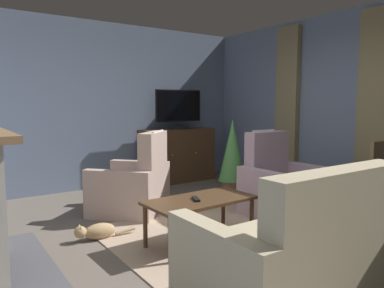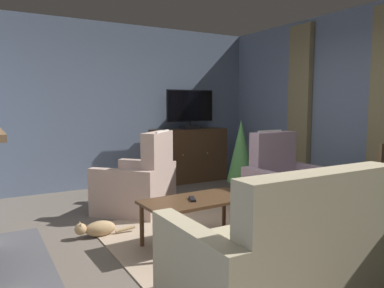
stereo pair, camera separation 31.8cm
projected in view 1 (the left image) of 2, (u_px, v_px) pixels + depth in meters
name	position (u px, v px, depth m)	size (l,w,h in m)	color
ground_plane	(222.00, 242.00, 3.88)	(5.67, 6.73, 0.04)	#665B51
wall_back	(107.00, 106.00, 6.27)	(5.67, 0.10, 2.78)	slate
wall_right_with_window	(365.00, 106.00, 5.18)	(0.10, 6.73, 2.78)	slate
curtain_panel_near	(374.00, 96.00, 4.95)	(0.10, 0.44, 2.33)	#8E7F56
curtain_panel_far	(287.00, 98.00, 6.18)	(0.10, 0.44, 2.33)	#8E7F56
rug_central	(216.00, 235.00, 4.00)	(2.24, 2.05, 0.01)	tan
tv_cabinet	(177.00, 156.00, 6.76)	(1.40, 0.48, 0.97)	#352315
television	(179.00, 108.00, 6.62)	(0.93, 0.20, 0.71)	black
coffee_table	(200.00, 204.00, 3.72)	(1.14, 0.59, 0.47)	#4C331E
tv_remote	(196.00, 199.00, 3.66)	(0.17, 0.05, 0.02)	black
sofa_floral	(299.00, 255.00, 2.66)	(1.55, 0.94, 1.01)	tan
armchair_by_fireplace	(134.00, 187.00, 4.85)	(1.25, 1.24, 1.09)	#BC9E8E
armchair_angled_to_table	(283.00, 189.00, 4.71)	(0.94, 0.89, 1.08)	#AD93A3
potted_plant_on_hearth_side	(232.00, 155.00, 5.66)	(0.42, 0.42, 1.19)	#99664C
cat	(97.00, 231.00, 3.88)	(0.64, 0.19, 0.19)	tan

